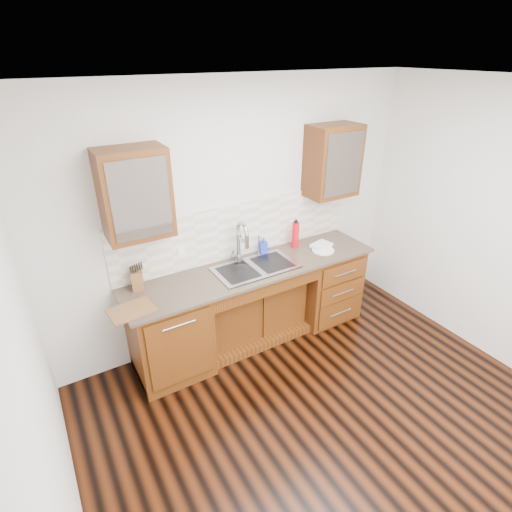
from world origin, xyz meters
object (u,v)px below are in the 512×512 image
soap_bottle (264,245)px  cutting_board (132,310)px  plate (323,250)px  water_bottle (295,235)px  knife_block (137,279)px

soap_bottle → cutting_board: size_ratio=0.46×
soap_bottle → plate: bearing=-7.0°
cutting_board → water_bottle: bearing=8.9°
water_bottle → plate: size_ratio=1.20×
soap_bottle → plate: size_ratio=0.71×
knife_block → plate: bearing=3.3°
soap_bottle → water_bottle: bearing=10.3°
plate → soap_bottle: bearing=152.0°
water_bottle → plate: (0.21, -0.24, -0.14)m
soap_bottle → plate: soap_bottle is taller
plate → knife_block: bearing=171.7°
knife_block → soap_bottle: bearing=12.5°
soap_bottle → cutting_board: 1.58m
cutting_board → plate: bearing=1.6°
knife_block → water_bottle: bearing=10.1°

